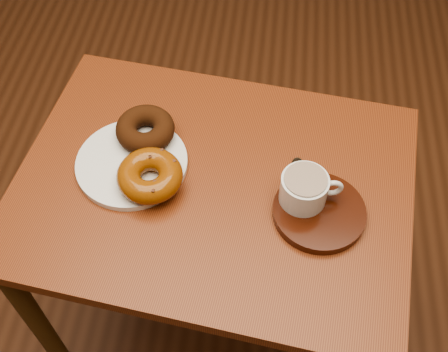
# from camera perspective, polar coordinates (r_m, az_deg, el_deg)

# --- Properties ---
(ground) EXTENTS (6.00, 6.00, 0.00)m
(ground) POSITION_cam_1_polar(r_m,az_deg,el_deg) (1.68, -10.41, -12.71)
(ground) COLOR #552E1A
(ground) RESTS_ON ground
(cafe_table) EXTENTS (0.79, 0.63, 0.68)m
(cafe_table) POSITION_cam_1_polar(r_m,az_deg,el_deg) (1.12, -1.02, -3.81)
(cafe_table) COLOR brown
(cafe_table) RESTS_ON ground
(donut_plate) EXTENTS (0.26, 0.26, 0.01)m
(donut_plate) POSITION_cam_1_polar(r_m,az_deg,el_deg) (1.07, -9.34, 1.31)
(donut_plate) COLOR white
(donut_plate) RESTS_ON cafe_table
(donut_cinnamon) EXTENTS (0.15, 0.15, 0.04)m
(donut_cinnamon) POSITION_cam_1_polar(r_m,az_deg,el_deg) (1.08, -8.01, 4.75)
(donut_cinnamon) COLOR #381B0B
(donut_cinnamon) RESTS_ON donut_plate
(donut_caramel) EXTENTS (0.12, 0.12, 0.04)m
(donut_caramel) POSITION_cam_1_polar(r_m,az_deg,el_deg) (1.01, -7.55, 0.04)
(donut_caramel) COLOR #87450E
(donut_caramel) RESTS_ON donut_plate
(saucer) EXTENTS (0.20, 0.20, 0.02)m
(saucer) POSITION_cam_1_polar(r_m,az_deg,el_deg) (1.00, 9.63, -3.63)
(saucer) COLOR black
(saucer) RESTS_ON cafe_table
(coffee_cup) EXTENTS (0.11, 0.08, 0.06)m
(coffee_cup) POSITION_cam_1_polar(r_m,az_deg,el_deg) (0.98, 8.21, -1.28)
(coffee_cup) COLOR white
(coffee_cup) RESTS_ON saucer
(teaspoon) EXTENTS (0.03, 0.10, 0.01)m
(teaspoon) POSITION_cam_1_polar(r_m,az_deg,el_deg) (1.04, 7.33, 0.84)
(teaspoon) COLOR silver
(teaspoon) RESTS_ON saucer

